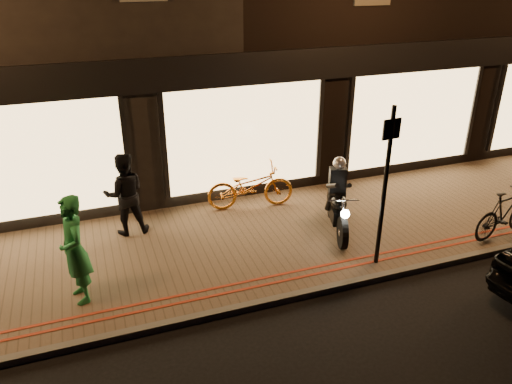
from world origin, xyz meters
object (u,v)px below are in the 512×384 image
motorcycle (338,204)px  bicycle_gold (250,186)px  person_green (75,250)px  sign_post (386,180)px

motorcycle → bicycle_gold: 2.11m
motorcycle → person_green: bearing=-154.4°
sign_post → person_green: sign_post is taller
bicycle_gold → person_green: bearing=129.1°
motorcycle → bicycle_gold: motorcycle is taller
bicycle_gold → person_green: person_green is taller
person_green → sign_post: bearing=67.8°
motorcycle → person_green: size_ratio=1.00×
bicycle_gold → person_green: 4.42m
bicycle_gold → person_green: (-3.77, -2.27, 0.42)m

